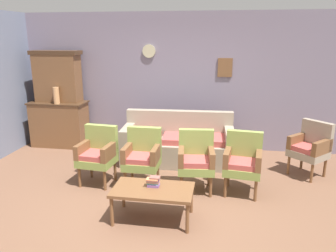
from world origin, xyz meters
TOP-DOWN VIEW (x-y plane):
  - ground_plane at (0.00, 0.00)m, footprint 7.68×7.68m
  - wall_back_with_decor at (0.00, 2.63)m, footprint 6.40×0.09m
  - side_cabinet at (-2.46, 2.25)m, footprint 1.16×0.55m
  - cabinet_upper_hutch at (-2.46, 2.33)m, footprint 0.99×0.38m
  - vase_on_cabinet at (-2.38, 2.07)m, footprint 0.12×0.12m
  - floral_couch at (0.11, 1.71)m, footprint 2.02×0.90m
  - armchair_near_cabinet at (-0.99, 0.62)m, footprint 0.56×0.54m
  - armchair_near_couch_end at (-0.28, 0.62)m, footprint 0.52×0.49m
  - armchair_row_middle at (0.53, 0.62)m, footprint 0.57×0.54m
  - armchair_by_doorway at (1.21, 0.65)m, footprint 0.57×0.55m
  - wingback_chair_by_fireplace at (2.33, 1.47)m, footprint 0.71×0.71m
  - coffee_table at (0.07, -0.30)m, footprint 1.00×0.56m
  - book_stack_on_table at (0.07, -0.24)m, footprint 0.17×0.12m

SIDE VIEW (x-z plane):
  - ground_plane at x=0.00m, z-range 0.00..0.00m
  - floral_couch at x=0.11m, z-range -0.12..0.78m
  - coffee_table at x=0.07m, z-range 0.17..0.59m
  - side_cabinet at x=-2.46m, z-range 0.00..0.93m
  - book_stack_on_table at x=0.07m, z-range 0.42..0.55m
  - armchair_near_cabinet at x=-0.99m, z-range 0.05..0.95m
  - armchair_near_couch_end at x=-0.28m, z-range 0.05..0.95m
  - armchair_row_middle at x=0.53m, z-range 0.05..0.95m
  - armchair_by_doorway at x=1.21m, z-range 0.05..0.95m
  - wingback_chair_by_fireplace at x=2.33m, z-range 0.05..0.95m
  - vase_on_cabinet at x=-2.38m, z-range 0.93..1.26m
  - wall_back_with_decor at x=0.00m, z-range 0.00..2.70m
  - cabinet_upper_hutch at x=-2.46m, z-range 0.94..1.97m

